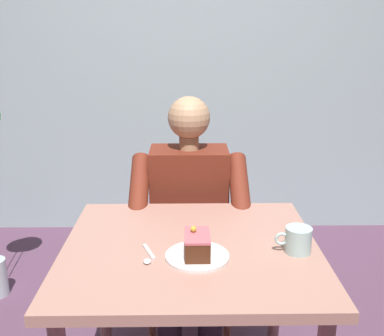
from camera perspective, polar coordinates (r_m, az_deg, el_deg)
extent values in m
cube|color=#9AB0B4|center=(3.31, -0.60, 17.58)|extent=(6.40, 0.12, 3.00)
cube|color=tan|center=(1.61, -0.17, -10.25)|extent=(0.88, 0.79, 0.04)
cylinder|color=#A57874|center=(2.12, 10.41, -14.63)|extent=(0.05, 0.05, 0.73)
cylinder|color=#A57874|center=(2.11, -11.01, -14.77)|extent=(0.05, 0.05, 0.73)
cube|color=tan|center=(2.30, -0.35, -10.17)|extent=(0.42, 0.42, 0.04)
cube|color=tan|center=(2.38, -0.41, -2.82)|extent=(0.38, 0.04, 0.45)
cylinder|color=tan|center=(2.26, 4.47, -16.87)|extent=(0.04, 0.04, 0.41)
cylinder|color=tan|center=(2.26, -5.08, -16.93)|extent=(0.04, 0.04, 0.41)
cylinder|color=tan|center=(2.57, 3.73, -12.40)|extent=(0.04, 0.04, 0.41)
cylinder|color=tan|center=(2.57, -4.50, -12.45)|extent=(0.04, 0.04, 0.41)
cube|color=maroon|center=(2.17, -0.36, -4.04)|extent=(0.36, 0.22, 0.50)
sphere|color=tan|center=(2.07, -0.38, 6.31)|extent=(0.19, 0.19, 0.19)
cylinder|color=tan|center=(2.09, -0.38, 3.18)|extent=(0.09, 0.09, 0.06)
cylinder|color=maroon|center=(2.02, 5.93, -2.48)|extent=(0.08, 0.33, 0.26)
sphere|color=tan|center=(1.91, 6.39, -6.93)|extent=(0.09, 0.09, 0.09)
cylinder|color=maroon|center=(2.01, -6.61, -2.54)|extent=(0.08, 0.33, 0.26)
sphere|color=tan|center=(1.90, -6.96, -7.00)|extent=(0.09, 0.09, 0.09)
cylinder|color=#342636|center=(2.18, 2.09, -11.82)|extent=(0.13, 0.38, 0.14)
cylinder|color=#342636|center=(2.18, -2.74, -11.85)|extent=(0.13, 0.38, 0.14)
cylinder|color=#342636|center=(2.15, 2.28, -19.23)|extent=(0.11, 0.11, 0.39)
cylinder|color=#342636|center=(2.15, -2.81, -19.27)|extent=(0.11, 0.11, 0.39)
cylinder|color=white|center=(1.52, 0.66, -10.94)|extent=(0.21, 0.21, 0.01)
cube|color=#4C2514|center=(1.50, 0.66, -9.68)|extent=(0.08, 0.13, 0.07)
cube|color=#C85D67|center=(1.49, 0.67, -8.42)|extent=(0.08, 0.13, 0.01)
sphere|color=gold|center=(1.50, 0.18, -7.62)|extent=(0.02, 0.02, 0.02)
cylinder|color=#ACD1CF|center=(1.58, 13.12, -8.74)|extent=(0.09, 0.09, 0.09)
torus|color=#ACD1CF|center=(1.56, 11.11, -8.67)|extent=(0.05, 0.01, 0.05)
cylinder|color=black|center=(1.56, 13.21, -7.49)|extent=(0.08, 0.08, 0.01)
cube|color=silver|center=(1.56, -5.40, -10.33)|extent=(0.05, 0.11, 0.01)
ellipsoid|color=silver|center=(1.50, -5.61, -11.49)|extent=(0.03, 0.04, 0.01)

